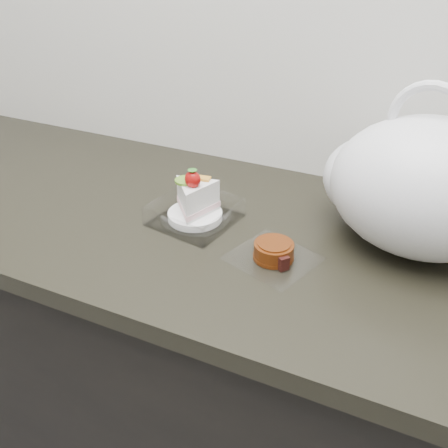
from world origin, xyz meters
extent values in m
cube|color=black|center=(0.00, 1.69, 0.43)|extent=(2.00, 0.60, 0.86)
cube|color=black|center=(0.00, 1.69, 0.88)|extent=(2.04, 0.64, 0.04)
cube|color=white|center=(-0.13, 1.68, 0.90)|extent=(0.18, 0.18, 0.00)
cylinder|color=white|center=(-0.13, 1.68, 0.91)|extent=(0.11, 0.11, 0.02)
ellipsoid|color=#B7120C|center=(-0.12, 1.67, 1.00)|extent=(0.03, 0.03, 0.03)
cone|color=#2D7223|center=(-0.12, 1.67, 1.02)|extent=(0.02, 0.02, 0.01)
cylinder|color=#76A730|center=(-0.14, 1.68, 0.99)|extent=(0.04, 0.04, 0.01)
cube|color=orange|center=(-0.13, 1.70, 0.99)|extent=(0.05, 0.03, 0.01)
cube|color=white|center=(0.07, 1.62, 0.90)|extent=(0.18, 0.18, 0.00)
cylinder|color=#5F290B|center=(0.07, 1.62, 0.92)|extent=(0.08, 0.08, 0.03)
cylinder|color=#5F290B|center=(0.07, 1.62, 0.90)|extent=(0.09, 0.09, 0.01)
cylinder|color=#5F290B|center=(0.07, 1.62, 0.93)|extent=(0.07, 0.07, 0.00)
cube|color=black|center=(0.10, 1.60, 0.92)|extent=(0.03, 0.03, 0.03)
ellipsoid|color=white|center=(0.30, 1.77, 1.03)|extent=(0.42, 0.37, 0.26)
ellipsoid|color=white|center=(0.20, 1.82, 1.00)|extent=(0.25, 0.24, 0.17)
torus|color=white|center=(0.28, 1.77, 1.15)|extent=(0.14, 0.04, 0.14)
camera|label=1|loc=(0.31, 0.89, 1.44)|focal=40.00mm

